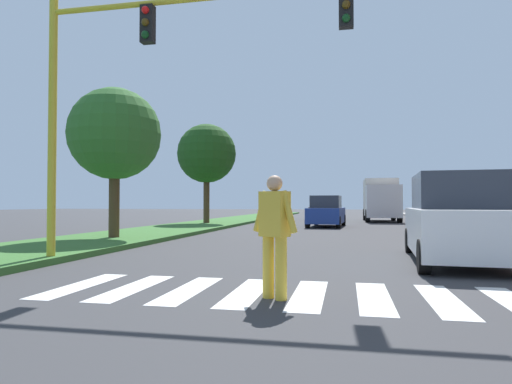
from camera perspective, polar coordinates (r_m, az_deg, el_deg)
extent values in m
plane|color=#38383A|center=(28.28, 10.43, -4.10)|extent=(140.00, 140.00, 0.00)
cube|color=silver|center=(7.72, -21.50, -11.07)|extent=(0.45, 2.20, 0.01)
cube|color=silver|center=(7.27, -15.41, -11.72)|extent=(0.45, 2.20, 0.01)
cube|color=silver|center=(6.92, -8.60, -12.28)|extent=(0.45, 2.20, 0.01)
cube|color=silver|center=(6.67, -1.13, -12.71)|extent=(0.45, 2.20, 0.01)
cube|color=silver|center=(6.54, 6.79, -12.93)|extent=(0.45, 2.20, 0.01)
cube|color=silver|center=(6.53, 14.89, -12.91)|extent=(0.45, 2.20, 0.01)
cube|color=silver|center=(6.64, 22.86, -12.65)|extent=(0.45, 2.20, 0.01)
cube|color=#386B2D|center=(27.47, -5.53, -4.04)|extent=(3.95, 64.00, 0.15)
cylinder|color=#4C3823|center=(15.99, -17.73, -0.87)|extent=(0.36, 0.36, 2.61)
sphere|color=#2D6628|center=(16.17, -17.66, 7.13)|extent=(3.16, 3.16, 3.16)
cylinder|color=#4C3823|center=(26.65, -6.37, -0.63)|extent=(0.36, 0.36, 3.09)
sphere|color=#1E4C19|center=(26.82, -6.35, 4.94)|extent=(3.51, 3.51, 3.51)
cube|color=#9E9991|center=(27.37, 27.83, -3.88)|extent=(3.00, 64.00, 0.15)
cylinder|color=gold|center=(10.91, -24.65, 8.40)|extent=(0.18, 0.18, 6.00)
cube|color=black|center=(10.32, -13.71, 20.15)|extent=(0.28, 0.20, 0.80)
sphere|color=red|center=(10.32, -14.01, 21.72)|extent=(0.16, 0.16, 0.16)
sphere|color=#4C380F|center=(10.22, -14.02, 20.38)|extent=(0.16, 0.16, 0.16)
sphere|color=#0F3F19|center=(10.12, -14.03, 19.01)|extent=(0.16, 0.16, 0.16)
cube|color=black|center=(9.47, 11.49, 22.19)|extent=(0.28, 0.20, 0.80)
sphere|color=#4C380F|center=(9.36, 11.49, 22.49)|extent=(0.16, 0.16, 0.16)
sphere|color=#0F3F19|center=(9.25, 11.49, 21.02)|extent=(0.16, 0.16, 0.16)
cylinder|color=gold|center=(6.10, 3.24, -9.76)|extent=(0.22, 0.22, 0.85)
cylinder|color=gold|center=(6.23, 1.60, -9.58)|extent=(0.22, 0.22, 0.85)
cube|color=gold|center=(6.10, 2.40, -2.82)|extent=(0.45, 0.39, 0.62)
cylinder|color=gold|center=(5.96, 4.22, -2.56)|extent=(0.28, 0.21, 0.58)
cylinder|color=gold|center=(6.25, 0.66, -2.51)|extent=(0.28, 0.21, 0.58)
sphere|color=tan|center=(6.11, 2.40, 1.12)|extent=(0.30, 0.30, 0.22)
cube|color=silver|center=(10.76, 24.41, -4.55)|extent=(2.20, 4.72, 0.96)
cube|color=#2D333D|center=(10.98, 24.17, 0.07)|extent=(1.84, 2.64, 0.79)
cylinder|color=black|center=(8.85, 20.73, -7.76)|extent=(0.26, 0.65, 0.64)
cylinder|color=black|center=(12.76, 26.99, -5.74)|extent=(0.26, 0.65, 0.64)
cylinder|color=black|center=(12.53, 19.13, -5.90)|extent=(0.26, 0.65, 0.64)
cube|color=navy|center=(25.31, 9.03, -2.97)|extent=(2.07, 4.43, 0.83)
cube|color=#2D333D|center=(25.08, 8.97, -1.25)|extent=(1.69, 2.05, 0.68)
cylinder|color=black|center=(27.11, 7.75, -3.54)|extent=(0.26, 0.65, 0.64)
cylinder|color=black|center=(26.94, 11.16, -3.54)|extent=(0.26, 0.65, 0.64)
cylinder|color=black|center=(23.73, 6.63, -3.84)|extent=(0.26, 0.65, 0.64)
cylinder|color=black|center=(23.53, 10.53, -3.85)|extent=(0.26, 0.65, 0.64)
cube|color=#474C51|center=(35.47, 8.10, -2.55)|extent=(2.05, 4.18, 0.82)
cube|color=#2D333D|center=(35.27, 8.10, -1.35)|extent=(1.65, 1.94, 0.67)
cylinder|color=black|center=(37.04, 6.84, -2.99)|extent=(0.27, 0.66, 0.64)
cylinder|color=black|center=(37.08, 9.24, -2.98)|extent=(0.27, 0.66, 0.64)
cylinder|color=black|center=(33.90, 6.86, -3.13)|extent=(0.27, 0.66, 0.64)
cylinder|color=black|center=(33.94, 9.48, -3.12)|extent=(0.27, 0.66, 0.64)
cube|color=silver|center=(31.43, 16.03, -1.15)|extent=(2.30, 2.00, 2.20)
cube|color=beige|center=(34.52, 15.62, -0.68)|extent=(2.30, 4.20, 2.70)
cylinder|color=black|center=(31.54, 17.95, -2.96)|extent=(0.30, 0.90, 0.90)
cylinder|color=black|center=(31.37, 14.13, -2.99)|extent=(0.30, 0.90, 0.90)
cylinder|color=black|center=(35.66, 17.20, -2.78)|extent=(0.30, 0.90, 0.90)
cylinder|color=black|center=(35.52, 13.82, -2.81)|extent=(0.30, 0.90, 0.90)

